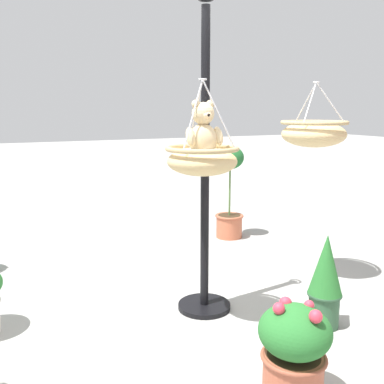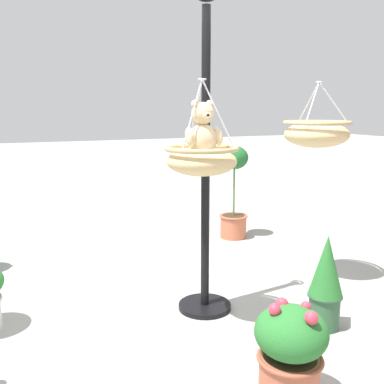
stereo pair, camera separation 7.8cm
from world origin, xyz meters
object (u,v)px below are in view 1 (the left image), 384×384
object	(u,v)px
potted_plant_trailing_ivy	(325,280)
potted_plant_flowering_red	(230,193)
display_pole_central	(205,220)
teddy_bear	(204,134)
hanging_basket_with_teddy	(202,159)
potted_plant_tall_leafy	(294,350)
hanging_basket_left_high	(314,133)

from	to	relation	value
potted_plant_trailing_ivy	potted_plant_flowering_red	bearing A→B (deg)	-102.77
display_pole_central	teddy_bear	distance (m)	0.78
display_pole_central	potted_plant_flowering_red	world-z (taller)	display_pole_central
teddy_bear	hanging_basket_with_teddy	bearing A→B (deg)	-90.00
potted_plant_trailing_ivy	teddy_bear	bearing A→B (deg)	-25.06
hanging_basket_with_teddy	teddy_bear	bearing A→B (deg)	90.00
potted_plant_tall_leafy	hanging_basket_left_high	bearing A→B (deg)	-132.05
display_pole_central	potted_plant_trailing_ivy	bearing A→B (deg)	136.19
display_pole_central	potted_plant_flowering_red	bearing A→B (deg)	-125.61
display_pole_central	hanging_basket_with_teddy	bearing A→B (deg)	59.04
hanging_basket_left_high	teddy_bear	bearing A→B (deg)	16.14
hanging_basket_left_high	potted_plant_trailing_ivy	world-z (taller)	hanging_basket_left_high
teddy_bear	potted_plant_trailing_ivy	bearing A→B (deg)	154.94
teddy_bear	potted_plant_trailing_ivy	size ratio (longest dim) A/B	0.57
potted_plant_tall_leafy	potted_plant_trailing_ivy	distance (m)	0.98
potted_plant_flowering_red	potted_plant_trailing_ivy	distance (m)	2.46
hanging_basket_with_teddy	potted_plant_tall_leafy	xyz separation A→B (m)	(-0.07, 1.03, -0.98)
potted_plant_flowering_red	potted_plant_tall_leafy	distance (m)	3.29
display_pole_central	hanging_basket_with_teddy	distance (m)	0.60
potted_plant_tall_leafy	potted_plant_trailing_ivy	bearing A→B (deg)	-141.60
teddy_bear	potted_plant_trailing_ivy	distance (m)	1.45
potted_plant_tall_leafy	potted_plant_trailing_ivy	world-z (taller)	potted_plant_trailing_ivy
hanging_basket_with_teddy	teddy_bear	size ratio (longest dim) A/B	1.66
hanging_basket_with_teddy	potted_plant_trailing_ivy	bearing A→B (deg)	153.76
hanging_basket_left_high	potted_plant_flowering_red	xyz separation A→B (m)	(-0.06, -1.61, -0.86)
hanging_basket_left_high	potted_plant_tall_leafy	bearing A→B (deg)	47.95
display_pole_central	potted_plant_flowering_red	size ratio (longest dim) A/B	2.07
potted_plant_flowering_red	potted_plant_tall_leafy	size ratio (longest dim) A/B	1.95
hanging_basket_with_teddy	hanging_basket_left_high	distance (m)	1.38
hanging_basket_with_teddy	potted_plant_flowering_red	xyz separation A→B (m)	(-1.39, -1.98, -0.71)
display_pole_central	teddy_bear	bearing A→B (deg)	61.07
display_pole_central	potted_plant_trailing_ivy	distance (m)	1.04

